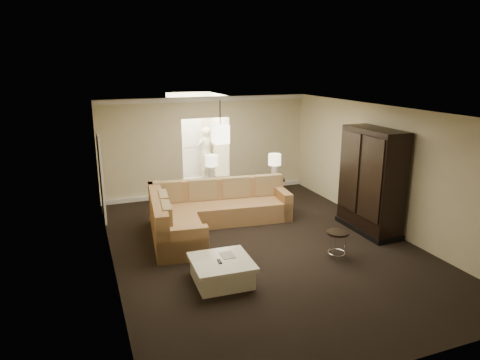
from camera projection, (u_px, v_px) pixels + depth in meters
name	position (u px, v px, depth m)	size (l,w,h in m)	color
ground	(262.00, 245.00, 8.97)	(8.00, 8.00, 0.00)	black
wall_back	(206.00, 146.00, 12.21)	(6.00, 0.04, 2.80)	beige
wall_front	(402.00, 266.00, 5.00)	(6.00, 0.04, 2.80)	beige
wall_left	(108.00, 197.00, 7.57)	(0.04, 8.00, 2.80)	beige
wall_right	(385.00, 168.00, 9.64)	(0.04, 8.00, 2.80)	beige
ceiling	(264.00, 111.00, 8.23)	(6.00, 8.00, 0.02)	white
crown_molding	(206.00, 99.00, 11.81)	(6.00, 0.10, 0.12)	silver
baseboard	(208.00, 192.00, 12.52)	(6.00, 0.10, 0.12)	silver
side_door	(101.00, 178.00, 10.20)	(0.05, 0.90, 2.10)	silver
foyer	(194.00, 142.00, 13.44)	(1.44, 2.02, 2.80)	silver
sectional_sofa	(207.00, 212.00, 9.80)	(3.58, 2.75, 0.99)	brown
coffee_table	(222.00, 271.00, 7.42)	(1.06, 1.06, 0.43)	white
console_table	(243.00, 190.00, 11.16)	(2.16, 1.06, 0.82)	black
armoire	(371.00, 183.00, 9.49)	(0.70, 1.63, 2.34)	black
drink_table	(337.00, 239.00, 8.32)	(0.42, 0.42, 0.53)	black
table_lamp_left	(211.00, 163.00, 10.90)	(0.33, 0.33, 0.62)	silver
table_lamp_right	(275.00, 162.00, 11.02)	(0.33, 0.33, 0.62)	silver
pendant_light	(220.00, 134.00, 10.89)	(0.38, 0.38, 1.09)	black
person	(206.00, 150.00, 13.92)	(0.69, 0.46, 1.90)	beige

